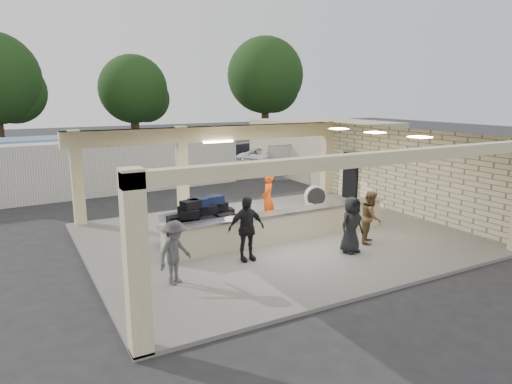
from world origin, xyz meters
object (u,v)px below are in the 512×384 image
passenger_d (351,225)px  passenger_b (246,229)px  luggage_cart (203,218)px  passenger_c (175,253)px  car_white_b (329,152)px  passenger_a (371,217)px  baggage_counter (282,226)px  container_white (121,164)px  drum_fan (315,197)px  car_white_a (275,157)px  baggage_handler (268,199)px  car_dark (253,154)px

passenger_d → passenger_b: bearing=155.9°
luggage_cart → passenger_d: 4.66m
luggage_cart → passenger_b: (0.49, -2.08, 0.12)m
passenger_c → car_white_b: bearing=14.7°
luggage_cart → passenger_a: bearing=-32.6°
baggage_counter → passenger_d: size_ratio=4.78×
passenger_b → container_white: bearing=96.3°
baggage_counter → drum_fan: bearing=40.3°
car_white_b → passenger_a: bearing=136.4°
passenger_c → passenger_d: 5.42m
drum_fan → passenger_d: (-2.22, -4.87, 0.34)m
baggage_counter → passenger_c: (-4.21, -1.66, 0.33)m
car_white_b → passenger_d: bearing=134.4°
passenger_c → container_white: size_ratio=0.14×
passenger_c → car_white_a: (11.85, 14.84, -0.16)m
baggage_handler → passenger_a: size_ratio=1.11×
baggage_counter → passenger_a: size_ratio=4.87×
baggage_counter → passenger_c: bearing=-158.5°
baggage_counter → passenger_b: bearing=-150.7°
baggage_counter → passenger_b: size_ratio=4.34×
passenger_a → container_white: container_white is taller
passenger_a → passenger_c: (-6.58, -0.12, -0.02)m
car_white_b → container_white: bearing=91.7°
baggage_handler → passenger_a: baggage_handler is taller
drum_fan → car_dark: (3.96, 12.85, 0.11)m
luggage_cart → baggage_handler: bearing=13.7°
passenger_a → car_white_a: passenger_a is taller
container_white → baggage_counter: bearing=-80.7°
drum_fan → baggage_counter: bearing=-121.8°
car_white_b → luggage_cart: bearing=121.2°
baggage_handler → passenger_b: bearing=2.0°
passenger_a → passenger_c: passenger_a is taller
drum_fan → car_white_a: size_ratio=0.18×
car_white_b → car_dark: size_ratio=0.92×
drum_fan → passenger_c: 8.90m
car_white_b → car_dark: 5.80m
luggage_cart → car_white_a: luggage_cart is taller
passenger_b → drum_fan: bearing=39.4°
passenger_a → luggage_cart: bearing=110.5°
passenger_c → car_dark: size_ratio=0.37×
baggage_counter → container_white: 11.53m
car_white_b → car_dark: car_dark is taller
baggage_handler → passenger_d: 3.99m
car_white_b → container_white: size_ratio=0.33×
passenger_b → car_dark: size_ratio=0.43×
baggage_counter → drum_fan: (3.43, 2.90, 0.04)m
passenger_d → car_white_a: passenger_d is taller
baggage_counter → passenger_b: passenger_b is taller
luggage_cart → passenger_d: bearing=-44.1°
car_white_a → passenger_c: bearing=121.8°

